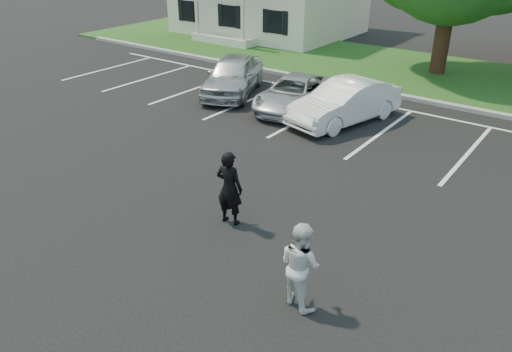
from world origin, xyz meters
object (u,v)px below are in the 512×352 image
(man_black_suit, at_px, (229,188))
(car_silver_minivan, at_px, (294,93))
(man_white_shirt, at_px, (300,265))
(car_silver_west, at_px, (233,75))
(car_white_sedan, at_px, (345,102))

(man_black_suit, height_order, car_silver_minivan, man_black_suit)
(man_white_shirt, relative_size, car_silver_west, 0.38)
(car_silver_west, distance_m, car_silver_minivan, 2.99)
(man_black_suit, height_order, man_white_shirt, man_black_suit)
(car_silver_minivan, distance_m, car_white_sedan, 2.21)
(car_silver_west, height_order, car_silver_minivan, car_silver_west)
(man_black_suit, bearing_deg, man_white_shirt, 145.53)
(car_silver_minivan, height_order, car_white_sedan, car_white_sedan)
(man_black_suit, distance_m, car_silver_west, 9.90)
(car_white_sedan, bearing_deg, car_silver_west, -168.54)
(man_white_shirt, xyz_separation_m, car_silver_minivan, (-5.91, 9.07, -0.26))
(man_white_shirt, height_order, car_silver_west, man_white_shirt)
(man_white_shirt, relative_size, car_silver_minivan, 0.40)
(car_silver_west, bearing_deg, car_silver_minivan, -25.33)
(car_silver_minivan, relative_size, car_white_sedan, 0.97)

